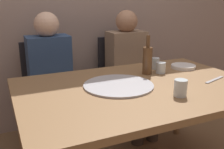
# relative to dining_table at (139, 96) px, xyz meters

# --- Properties ---
(dining_table) EXTENTS (1.53, 1.02, 0.74)m
(dining_table) POSITION_rel_dining_table_xyz_m (0.00, 0.00, 0.00)
(dining_table) COLOR olive
(dining_table) RESTS_ON ground_plane
(pizza_tray) EXTENTS (0.45, 0.45, 0.01)m
(pizza_tray) POSITION_rel_dining_table_xyz_m (-0.13, 0.04, 0.08)
(pizza_tray) COLOR #ADADB2
(pizza_tray) RESTS_ON dining_table
(wine_bottle) EXTENTS (0.07, 0.07, 0.29)m
(wine_bottle) POSITION_rel_dining_table_xyz_m (0.18, 0.21, 0.18)
(wine_bottle) COLOR brown
(wine_bottle) RESTS_ON dining_table
(tumbler_near) EXTENTS (0.06, 0.06, 0.09)m
(tumbler_near) POSITION_rel_dining_table_xyz_m (0.32, 0.30, 0.12)
(tumbler_near) COLOR silver
(tumbler_near) RESTS_ON dining_table
(tumbler_far) EXTENTS (0.07, 0.07, 0.10)m
(tumbler_far) POSITION_rel_dining_table_xyz_m (0.11, -0.26, 0.12)
(tumbler_far) COLOR silver
(tumbler_far) RESTS_ON dining_table
(wine_glass) EXTENTS (0.07, 0.07, 0.08)m
(wine_glass) POSITION_rel_dining_table_xyz_m (0.29, 0.18, 0.11)
(wine_glass) COLOR silver
(wine_glass) RESTS_ON dining_table
(plate_stack) EXTENTS (0.19, 0.19, 0.03)m
(plate_stack) POSITION_rel_dining_table_xyz_m (0.54, 0.23, 0.08)
(plate_stack) COLOR white
(plate_stack) RESTS_ON dining_table
(table_knife) EXTENTS (0.22, 0.09, 0.01)m
(table_knife) POSITION_rel_dining_table_xyz_m (0.52, -0.12, 0.07)
(table_knife) COLOR #B7B7BC
(table_knife) RESTS_ON dining_table
(chair_left) EXTENTS (0.44, 0.44, 0.90)m
(chair_left) POSITION_rel_dining_table_xyz_m (-0.41, 0.91, -0.15)
(chair_left) COLOR black
(chair_left) RESTS_ON ground_plane
(chair_right) EXTENTS (0.44, 0.44, 0.90)m
(chair_right) POSITION_rel_dining_table_xyz_m (0.35, 0.91, -0.15)
(chair_right) COLOR black
(chair_right) RESTS_ON ground_plane
(guest_in_sweater) EXTENTS (0.36, 0.56, 1.17)m
(guest_in_sweater) POSITION_rel_dining_table_xyz_m (-0.41, 0.76, -0.03)
(guest_in_sweater) COLOR navy
(guest_in_sweater) RESTS_ON ground_plane
(guest_in_beanie) EXTENTS (0.36, 0.56, 1.17)m
(guest_in_beanie) POSITION_rel_dining_table_xyz_m (0.35, 0.76, -0.03)
(guest_in_beanie) COLOR #937A60
(guest_in_beanie) RESTS_ON ground_plane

